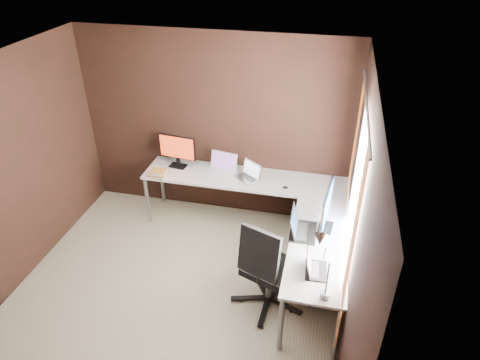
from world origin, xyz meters
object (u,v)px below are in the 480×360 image
Objects in this scene: book_stack at (158,173)px; desk_lamp at (322,258)px; laptop_white at (222,168)px; laptop_black_big at (300,228)px; monitor_right at (327,207)px; monitor_left at (177,149)px; wastebasket at (313,288)px; laptop_black_small at (313,267)px; office_chair at (267,281)px; laptop_silver at (249,175)px; drawer_pedestal at (314,230)px.

desk_lamp is (2.18, -1.59, 0.36)m from book_stack.
laptop_black_big is (1.14, -1.05, 0.00)m from laptop_white.
book_stack is at bearing 79.88° from monitor_right.
monitor_right reaches higher than monitor_left.
wastebasket is at bearing 179.88° from monitor_right.
laptop_black_small reaches higher than book_stack.
monitor_left is 2.18m from office_chair.
laptop_white is 0.38× the size of office_chair.
desk_lamp is (1.01, -1.78, 0.35)m from laptop_silver.
laptop_black_small is at bearing -87.80° from drawer_pedestal.
laptop_silver is at bearing 158.88° from drawer_pedestal.
desk_lamp reaches higher than laptop_black_small.
drawer_pedestal is at bearing 18.71° from monitor_right.
desk_lamp is 1.05m from office_chair.
laptop_silver is 1.30× the size of laptop_black_small.
drawer_pedestal is 1.08m from laptop_silver.
wastebasket is (0.07, -0.83, -0.15)m from drawer_pedestal.
laptop_black_small is 1.18× the size of book_stack.
laptop_black_big is 2.08m from book_stack.
drawer_pedestal is at bearing 94.80° from wastebasket.
desk_lamp is (2.00, -1.88, 0.15)m from monitor_left.
office_chair is at bearing -160.43° from wastebasket.
monitor_right is 1.68m from laptop_white.
desk_lamp is at bearing -18.84° from office_chair.
drawer_pedestal is at bearing -6.23° from monitor_left.
desk_lamp reaches higher than book_stack.
monitor_left is 0.86× the size of monitor_right.
laptop_white is at bearing 141.51° from office_chair.
desk_lamp is at bearing -43.32° from laptop_white.
laptop_white is 1.04× the size of laptop_black_big.
laptop_white is at bearing 104.39° from desk_lamp.
laptop_silver is at bearing 1.30° from monitor_left.
laptop_silver is 0.62× the size of desk_lamp.
wastebasket is (-0.04, 0.60, -0.98)m from desk_lamp.
laptop_white is at bearing 136.81° from wastebasket.
book_stack reaches higher than wastebasket.
wastebasket is at bearing -85.20° from drawer_pedestal.
monitor_left is at bearing 166.65° from drawer_pedestal.
desk_lamp reaches higher than laptop_silver.
laptop_black_small is at bearing -32.97° from monitor_left.
laptop_white is 1.96m from wastebasket.
monitor_right is (0.11, -0.48, 0.71)m from drawer_pedestal.
desk_lamp is at bearing -36.17° from monitor_left.
wastebasket is (0.97, -1.18, -0.62)m from laptop_silver.
drawer_pedestal is 1.95× the size of wastebasket.
office_chair reaches higher than drawer_pedestal.
laptop_white is 0.84m from book_stack.
laptop_black_big is 0.66m from office_chair.
laptop_silver reaches higher than laptop_black_small.
monitor_right reaches higher than laptop_silver.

